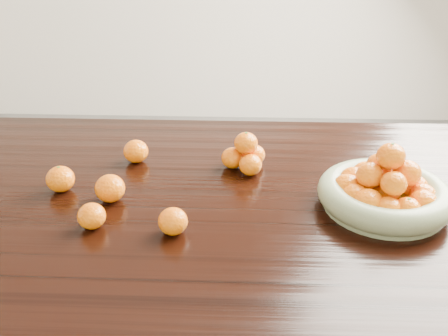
{
  "coord_description": "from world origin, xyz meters",
  "views": [
    {
      "loc": [
        0.07,
        -1.1,
        1.38
      ],
      "look_at": [
        0.03,
        -0.02,
        0.83
      ],
      "focal_mm": 40.0,
      "sensor_mm": 36.0,
      "label": 1
    }
  ],
  "objects_px": {
    "dining_table": "(213,222)",
    "orange_pyramid": "(246,155)",
    "fruit_bowl": "(384,192)",
    "loose_orange_0": "(60,179)"
  },
  "relations": [
    {
      "from": "orange_pyramid",
      "to": "dining_table",
      "type": "bearing_deg",
      "value": -120.98
    },
    {
      "from": "fruit_bowl",
      "to": "orange_pyramid",
      "type": "distance_m",
      "value": 0.38
    },
    {
      "from": "dining_table",
      "to": "orange_pyramid",
      "type": "distance_m",
      "value": 0.21
    },
    {
      "from": "dining_table",
      "to": "orange_pyramid",
      "type": "xyz_separation_m",
      "value": [
        0.08,
        0.14,
        0.13
      ]
    },
    {
      "from": "loose_orange_0",
      "to": "dining_table",
      "type": "bearing_deg",
      "value": 0.89
    },
    {
      "from": "fruit_bowl",
      "to": "orange_pyramid",
      "type": "bearing_deg",
      "value": 149.45
    },
    {
      "from": "dining_table",
      "to": "orange_pyramid",
      "type": "bearing_deg",
      "value": 59.02
    },
    {
      "from": "dining_table",
      "to": "loose_orange_0",
      "type": "bearing_deg",
      "value": -179.11
    },
    {
      "from": "orange_pyramid",
      "to": "loose_orange_0",
      "type": "height_order",
      "value": "orange_pyramid"
    },
    {
      "from": "fruit_bowl",
      "to": "orange_pyramid",
      "type": "height_order",
      "value": "fruit_bowl"
    }
  ]
}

